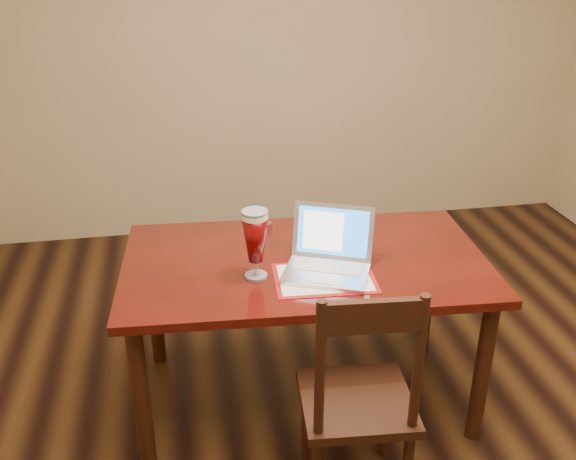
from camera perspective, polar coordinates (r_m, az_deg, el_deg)
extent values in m
plane|color=black|center=(3.12, 8.80, -18.56)|extent=(5.00, 5.00, 0.00)
cube|color=tan|center=(4.74, 0.05, 15.68)|extent=(4.50, 0.01, 2.70)
cube|color=#4A0F09|center=(2.94, 1.53, -2.95)|extent=(1.71, 1.03, 0.04)
cylinder|color=black|center=(2.84, -12.92, -14.30)|extent=(0.07, 0.07, 0.73)
cylinder|color=black|center=(3.03, 16.88, -11.93)|extent=(0.07, 0.07, 0.73)
cylinder|color=black|center=(3.46, -11.82, -6.24)|extent=(0.07, 0.07, 0.73)
cylinder|color=black|center=(3.62, 12.35, -4.77)|extent=(0.07, 0.07, 0.73)
cube|color=maroon|center=(2.78, 3.26, -4.29)|extent=(0.45, 0.34, 0.00)
cube|color=silver|center=(2.78, 3.27, -4.25)|extent=(0.41, 0.29, 0.00)
cube|color=silver|center=(2.79, 3.39, -3.90)|extent=(0.43, 0.37, 0.02)
cube|color=#BDBCC1|center=(2.83, 3.58, -3.25)|extent=(0.32, 0.22, 0.00)
cube|color=silver|center=(2.73, 3.14, -4.43)|extent=(0.11, 0.10, 0.00)
cube|color=silver|center=(2.87, 4.01, -0.15)|extent=(0.36, 0.21, 0.24)
cube|color=blue|center=(2.86, 3.99, -0.17)|extent=(0.31, 0.18, 0.20)
cube|color=white|center=(2.87, 3.14, -0.09)|extent=(0.18, 0.11, 0.17)
cylinder|color=silver|center=(2.79, -2.85, -4.07)|extent=(0.10, 0.10, 0.01)
cylinder|color=silver|center=(2.77, -2.87, -3.35)|extent=(0.02, 0.02, 0.07)
cylinder|color=white|center=(2.66, -2.98, 1.27)|extent=(0.11, 0.11, 0.02)
cylinder|color=silver|center=(2.65, -2.99, 1.59)|extent=(0.11, 0.11, 0.01)
cylinder|color=silver|center=(3.20, -1.98, 0.32)|extent=(0.06, 0.06, 0.04)
cylinder|color=silver|center=(3.28, 2.00, 0.97)|extent=(0.06, 0.06, 0.04)
cube|color=black|center=(2.64, 6.11, -14.96)|extent=(0.47, 0.45, 0.04)
cylinder|color=black|center=(2.89, 1.64, -16.66)|extent=(0.04, 0.04, 0.43)
cylinder|color=black|center=(2.95, 8.74, -16.03)|extent=(0.04, 0.04, 0.43)
cylinder|color=black|center=(2.30, 2.86, -12.26)|extent=(0.04, 0.04, 0.56)
cylinder|color=black|center=(2.37, 11.52, -11.52)|extent=(0.04, 0.04, 0.56)
cube|color=black|center=(2.21, 7.56, -7.62)|extent=(0.35, 0.06, 0.12)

